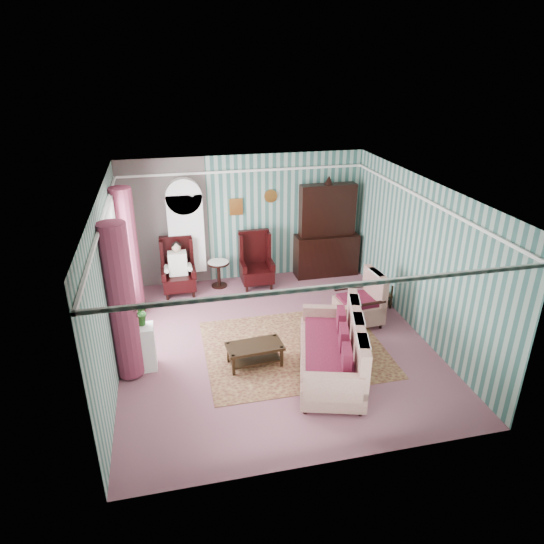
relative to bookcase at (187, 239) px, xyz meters
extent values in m
plane|color=#965761|center=(1.35, -2.84, -1.12)|extent=(6.00, 6.00, 0.00)
cube|color=#39685F|center=(1.35, 0.16, 0.33)|extent=(5.50, 0.02, 2.90)
cube|color=#39685F|center=(1.35, -5.84, 0.33)|extent=(5.50, 0.02, 2.90)
cube|color=#39685F|center=(-1.40, -2.84, 0.33)|extent=(0.02, 6.00, 2.90)
cube|color=#39685F|center=(4.10, -2.84, 0.33)|extent=(0.02, 6.00, 2.90)
cube|color=silver|center=(1.35, -2.84, 1.78)|extent=(5.50, 6.00, 0.02)
cube|color=#86445B|center=(-0.45, 0.15, 0.33)|extent=(1.90, 0.01, 2.90)
cube|color=white|center=(1.35, -2.84, 1.43)|extent=(5.50, 6.00, 0.05)
cube|color=white|center=(-1.37, -2.24, 0.43)|extent=(0.04, 1.50, 1.90)
cylinder|color=maroon|center=(-1.20, -3.29, 0.23)|extent=(0.44, 0.44, 2.60)
cylinder|color=maroon|center=(-1.20, -1.19, 0.23)|extent=(0.44, 0.44, 2.60)
cube|color=#BF7E33|center=(1.15, 0.13, 0.63)|extent=(0.30, 0.03, 0.38)
cube|color=white|center=(0.00, 0.00, 0.00)|extent=(0.80, 0.28, 2.24)
cube|color=black|center=(3.25, -0.12, 0.06)|extent=(1.50, 0.56, 2.36)
cube|color=black|center=(-0.25, -0.39, -0.50)|extent=(0.76, 0.80, 1.25)
cube|color=black|center=(1.50, -0.39, -0.50)|extent=(0.76, 0.80, 1.25)
cylinder|color=black|center=(0.65, -0.24, -0.82)|extent=(0.50, 0.50, 0.60)
cube|color=black|center=(3.82, -1.94, -0.85)|extent=(0.45, 0.38, 0.54)
cube|color=white|center=(-1.05, -3.14, -0.72)|extent=(0.55, 0.35, 0.80)
cube|color=#43161B|center=(1.65, -3.14, -1.11)|extent=(3.20, 2.60, 0.01)
cube|color=beige|center=(2.01, -4.03, -0.55)|extent=(1.64, 2.41, 1.14)
cube|color=#BCB391|center=(3.12, -2.51, -0.65)|extent=(0.87, 0.94, 0.94)
cube|color=black|center=(0.86, -3.46, -0.92)|extent=(0.98, 0.56, 0.39)
imported|color=#23571B|center=(-1.12, -3.26, -0.09)|extent=(0.45, 0.39, 0.47)
imported|color=#23571B|center=(-0.94, -3.08, -0.09)|extent=(0.31, 0.28, 0.45)
imported|color=#19501A|center=(-1.14, -3.04, -0.11)|extent=(0.25, 0.25, 0.42)
camera|label=1|loc=(-0.40, -10.31, 3.75)|focal=32.00mm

